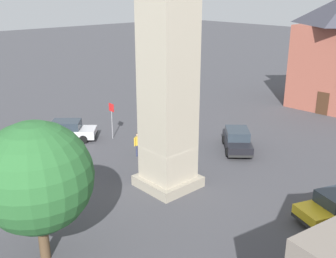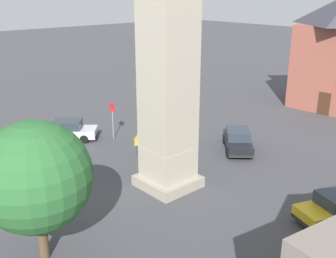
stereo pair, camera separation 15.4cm
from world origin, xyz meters
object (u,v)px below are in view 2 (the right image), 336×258
Objects in this scene: pedestrian at (138,142)px; tree at (35,177)px; car_red_corner at (69,130)px; road_sign at (112,115)px; car_blue_kerb at (238,140)px.

pedestrian is 0.27× the size of tree.
car_red_corner is 1.51× the size of road_sign.
tree reaches higher than car_red_corner.
car_blue_kerb is at bearing -123.13° from pedestrian.
pedestrian is (3.89, 5.96, 0.25)m from car_blue_kerb.
car_red_corner is 0.68× the size of tree.
pedestrian is 4.23m from road_sign.
tree is at bearing 98.14° from car_blue_kerb.
road_sign reaches higher than car_blue_kerb.
tree is 2.20× the size of road_sign.
pedestrian is at bearing -58.19° from tree.
car_red_corner is at bearing 17.82° from pedestrian.
pedestrian is 0.60× the size of road_sign.
car_blue_kerb and car_red_corner have the same top height.
pedestrian reaches higher than car_blue_kerb.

